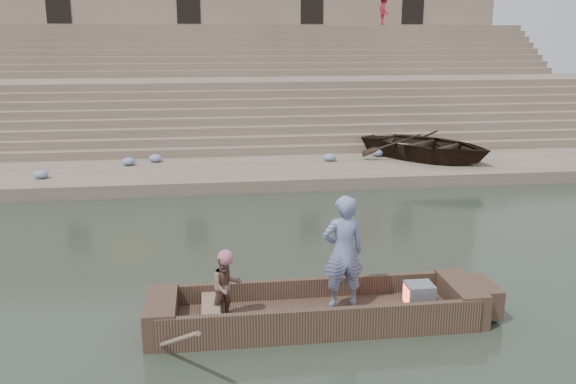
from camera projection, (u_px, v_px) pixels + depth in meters
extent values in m
plane|color=#242E22|center=(272.00, 266.00, 12.86)|extent=(120.00, 120.00, 0.00)
cube|color=gray|center=(246.00, 174.00, 20.48)|extent=(32.00, 4.00, 0.40)
cube|color=gray|center=(234.00, 111.00, 27.38)|extent=(32.00, 3.00, 2.80)
cube|color=gray|center=(227.00, 74.00, 33.79)|extent=(32.00, 3.00, 5.20)
cube|color=gray|center=(241.00, 156.00, 22.60)|extent=(32.00, 0.50, 0.70)
cube|color=gray|center=(241.00, 150.00, 23.05)|extent=(32.00, 0.50, 1.00)
cube|color=gray|center=(240.00, 144.00, 23.49)|extent=(32.00, 0.50, 1.30)
cube|color=gray|center=(239.00, 138.00, 23.93)|extent=(32.00, 0.50, 1.60)
cube|color=gray|center=(238.00, 132.00, 24.37)|extent=(32.00, 0.50, 1.90)
cube|color=gray|center=(237.00, 126.00, 24.81)|extent=(32.00, 0.50, 2.20)
cube|color=gray|center=(237.00, 121.00, 25.26)|extent=(32.00, 0.50, 2.50)
cube|color=gray|center=(236.00, 116.00, 25.70)|extent=(32.00, 0.50, 2.80)
cube|color=gray|center=(232.00, 103.00, 29.02)|extent=(32.00, 0.50, 3.10)
cube|color=gray|center=(231.00, 99.00, 29.46)|extent=(32.00, 0.50, 3.40)
cube|color=gray|center=(231.00, 95.00, 29.90)|extent=(32.00, 0.50, 3.70)
cube|color=gray|center=(230.00, 91.00, 30.34)|extent=(32.00, 0.50, 4.00)
cube|color=gray|center=(230.00, 87.00, 30.78)|extent=(32.00, 0.50, 4.30)
cube|color=gray|center=(229.00, 83.00, 31.23)|extent=(32.00, 0.50, 4.60)
cube|color=gray|center=(229.00, 79.00, 31.67)|extent=(32.00, 0.50, 4.90)
cube|color=gray|center=(228.00, 76.00, 32.11)|extent=(32.00, 0.50, 5.20)
cube|color=gray|center=(223.00, 19.00, 36.87)|extent=(32.00, 5.00, 11.20)
cube|color=black|center=(312.00, 0.00, 34.92)|extent=(1.30, 0.18, 2.60)
cube|color=black|center=(413.00, 1.00, 35.71)|extent=(1.30, 0.18, 2.60)
cube|color=brown|center=(316.00, 318.00, 10.28)|extent=(5.00, 1.30, 0.22)
cube|color=brown|center=(323.00, 325.00, 9.64)|extent=(5.20, 0.12, 0.56)
cube|color=brown|center=(310.00, 293.00, 10.83)|extent=(5.20, 0.12, 0.56)
cube|color=brown|center=(161.00, 317.00, 9.90)|extent=(0.50, 1.30, 0.60)
cube|color=brown|center=(461.00, 299.00, 10.56)|extent=(0.50, 1.30, 0.60)
cube|color=brown|center=(483.00, 296.00, 10.61)|extent=(0.35, 0.90, 0.50)
cube|color=#937A5B|center=(211.00, 308.00, 9.98)|extent=(0.30, 1.20, 0.08)
cylinder|color=#937A5B|center=(168.00, 343.00, 9.06)|extent=(1.03, 2.10, 1.36)
sphere|color=#C7627F|center=(225.00, 258.00, 9.79)|extent=(0.26, 0.26, 0.26)
imported|color=navy|center=(343.00, 252.00, 10.23)|extent=(0.76, 0.53, 1.96)
imported|color=#257055|center=(226.00, 286.00, 9.91)|extent=(0.65, 0.57, 1.11)
cube|color=slate|center=(419.00, 295.00, 10.44)|extent=(0.46, 0.42, 0.40)
cube|color=#E5593F|center=(407.00, 295.00, 10.41)|extent=(0.04, 0.34, 0.32)
imported|color=#2D2116|center=(426.00, 145.00, 21.72)|extent=(5.69, 5.87, 0.99)
imported|color=maroon|center=(384.00, 10.00, 33.42)|extent=(0.62, 1.05, 1.60)
ellipsoid|color=#3F5999|center=(378.00, 153.00, 22.33)|extent=(0.44, 0.44, 0.26)
ellipsoid|color=#3F5999|center=(41.00, 174.00, 18.90)|extent=(0.44, 0.44, 0.26)
ellipsoid|color=#3F5999|center=(155.00, 158.00, 21.33)|extent=(0.44, 0.44, 0.26)
ellipsoid|color=#3F5999|center=(330.00, 157.00, 21.49)|extent=(0.44, 0.44, 0.26)
ellipsoid|color=#3F5999|center=(128.00, 161.00, 20.81)|extent=(0.44, 0.44, 0.26)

